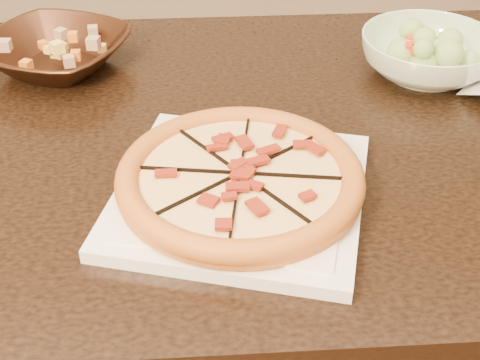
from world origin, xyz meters
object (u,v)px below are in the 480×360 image
at_px(dining_table, 195,192).
at_px(pizza, 240,177).
at_px(plate, 240,192).
at_px(bronze_bowl, 56,53).
at_px(salad_bowl, 427,55).

distance_m(dining_table, pizza, 0.23).
relative_size(plate, pizza, 1.15).
bearing_deg(bronze_bowl, salad_bowl, -1.27).
bearing_deg(plate, pizza, 149.73).
xyz_separation_m(pizza, bronze_bowl, (-0.31, 0.35, -0.01)).
distance_m(bronze_bowl, salad_bowl, 0.62).
bearing_deg(pizza, dining_table, 114.45).
bearing_deg(dining_table, pizza, -65.55).
relative_size(dining_table, salad_bowl, 6.06).
distance_m(plate, bronze_bowl, 0.47).
height_order(pizza, bronze_bowl, bronze_bowl).
bearing_deg(pizza, bronze_bowl, 131.51).
bearing_deg(dining_table, salad_bowl, 25.50).
height_order(dining_table, plate, plate).
bearing_deg(dining_table, bronze_bowl, 141.22).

